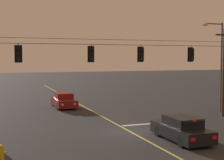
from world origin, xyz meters
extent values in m
plane|color=#28282B|center=(0.00, 0.00, 0.00)|extent=(180.00, 180.00, 0.00)
cube|color=#D1C64C|center=(0.00, 8.50, 0.00)|extent=(0.14, 60.00, 0.01)
cube|color=silver|center=(1.90, 1.90, 0.00)|extent=(3.40, 0.36, 0.01)
cylinder|color=#38281C|center=(9.20, 2.50, 3.52)|extent=(0.32, 0.32, 7.04)
cylinder|color=black|center=(0.00, 2.50, 5.64)|extent=(18.39, 0.03, 0.03)
cylinder|color=black|center=(0.00, 2.50, 5.99)|extent=(18.39, 0.02, 0.02)
cylinder|color=black|center=(-6.65, 2.50, 5.55)|extent=(0.04, 0.04, 0.18)
cube|color=black|center=(-6.65, 2.50, 4.98)|extent=(0.32, 0.26, 0.96)
cube|color=black|center=(-6.65, 2.65, 4.98)|extent=(0.48, 0.03, 1.12)
sphere|color=#380A0A|center=(-6.65, 2.34, 5.27)|extent=(0.17, 0.17, 0.17)
cylinder|color=black|center=(-6.65, 2.30, 5.31)|extent=(0.20, 0.10, 0.20)
sphere|color=#3D280A|center=(-6.65, 2.34, 4.98)|extent=(0.17, 0.17, 0.17)
cylinder|color=black|center=(-6.65, 2.30, 5.02)|extent=(0.20, 0.10, 0.20)
sphere|color=#1ED83F|center=(-6.65, 2.34, 4.69)|extent=(0.17, 0.17, 0.17)
cylinder|color=black|center=(-6.65, 2.30, 4.74)|extent=(0.20, 0.10, 0.20)
cylinder|color=black|center=(-1.85, 2.50, 5.55)|extent=(0.04, 0.04, 0.18)
cube|color=black|center=(-1.85, 2.50, 4.98)|extent=(0.32, 0.26, 0.96)
cube|color=black|center=(-1.85, 2.65, 4.98)|extent=(0.48, 0.03, 1.12)
sphere|color=#380A0A|center=(-1.85, 2.34, 5.27)|extent=(0.17, 0.17, 0.17)
cylinder|color=black|center=(-1.85, 2.30, 5.31)|extent=(0.20, 0.10, 0.20)
sphere|color=#3D280A|center=(-1.85, 2.34, 4.98)|extent=(0.17, 0.17, 0.17)
cylinder|color=black|center=(-1.85, 2.30, 5.02)|extent=(0.20, 0.10, 0.20)
sphere|color=#1ED83F|center=(-1.85, 2.34, 4.69)|extent=(0.17, 0.17, 0.17)
cylinder|color=black|center=(-1.85, 2.30, 4.74)|extent=(0.20, 0.10, 0.20)
cylinder|color=black|center=(1.88, 2.50, 5.55)|extent=(0.04, 0.04, 0.18)
cube|color=black|center=(1.88, 2.50, 4.98)|extent=(0.32, 0.26, 0.96)
cube|color=black|center=(1.88, 2.65, 4.98)|extent=(0.48, 0.03, 1.12)
sphere|color=#380A0A|center=(1.88, 2.34, 5.27)|extent=(0.17, 0.17, 0.17)
cylinder|color=black|center=(1.88, 2.30, 5.31)|extent=(0.20, 0.10, 0.20)
sphere|color=#3D280A|center=(1.88, 2.34, 4.98)|extent=(0.17, 0.17, 0.17)
cylinder|color=black|center=(1.88, 2.30, 5.02)|extent=(0.20, 0.10, 0.20)
sphere|color=#1ED83F|center=(1.88, 2.34, 4.69)|extent=(0.17, 0.17, 0.17)
cylinder|color=black|center=(1.88, 2.30, 4.74)|extent=(0.20, 0.10, 0.20)
cylinder|color=black|center=(6.09, 2.50, 5.55)|extent=(0.04, 0.04, 0.18)
cube|color=black|center=(6.09, 2.50, 4.98)|extent=(0.32, 0.26, 0.96)
cube|color=black|center=(6.09, 2.65, 4.98)|extent=(0.48, 0.03, 1.12)
sphere|color=#380A0A|center=(6.09, 2.34, 5.27)|extent=(0.17, 0.17, 0.17)
cylinder|color=black|center=(6.09, 2.30, 5.31)|extent=(0.20, 0.10, 0.20)
sphere|color=#3D280A|center=(6.09, 2.34, 4.98)|extent=(0.17, 0.17, 0.17)
cylinder|color=black|center=(6.09, 2.30, 5.02)|extent=(0.20, 0.10, 0.20)
sphere|color=#1ED83F|center=(6.09, 2.34, 4.69)|extent=(0.17, 0.17, 0.17)
cylinder|color=black|center=(6.09, 2.30, 4.74)|extent=(0.20, 0.10, 0.20)
cube|color=black|center=(1.89, -2.97, 0.51)|extent=(1.80, 4.30, 0.68)
cube|color=black|center=(1.89, -3.09, 1.12)|extent=(1.51, 2.15, 0.54)
cube|color=black|center=(1.89, -2.15, 1.12)|extent=(1.40, 0.21, 0.48)
cube|color=black|center=(1.89, -4.15, 1.12)|extent=(1.37, 0.18, 0.46)
cylinder|color=black|center=(1.10, -1.63, 0.32)|extent=(0.22, 0.64, 0.64)
cylinder|color=black|center=(2.68, -1.63, 0.32)|extent=(0.22, 0.64, 0.64)
cylinder|color=black|center=(1.10, -4.30, 0.32)|extent=(0.22, 0.64, 0.64)
cylinder|color=black|center=(2.68, -4.30, 0.32)|extent=(0.22, 0.64, 0.64)
cube|color=red|center=(1.24, -5.13, 0.61)|extent=(0.28, 0.03, 0.18)
cube|color=red|center=(2.54, -5.13, 0.61)|extent=(0.28, 0.03, 0.18)
cube|color=red|center=(1.89, -4.26, 1.35)|extent=(0.24, 0.04, 0.06)
cube|color=maroon|center=(-1.92, 11.77, 0.51)|extent=(1.80, 4.30, 0.68)
cube|color=maroon|center=(-1.92, 11.89, 1.12)|extent=(1.51, 2.15, 0.54)
cube|color=black|center=(-1.92, 10.95, 1.12)|extent=(1.40, 0.21, 0.48)
cube|color=black|center=(-1.92, 12.95, 1.12)|extent=(1.37, 0.18, 0.46)
cylinder|color=black|center=(-1.13, 10.44, 0.32)|extent=(0.22, 0.64, 0.64)
cylinder|color=black|center=(-2.71, 10.44, 0.32)|extent=(0.22, 0.64, 0.64)
cylinder|color=black|center=(-1.13, 13.10, 0.32)|extent=(0.22, 0.64, 0.64)
cylinder|color=black|center=(-2.71, 13.10, 0.32)|extent=(0.22, 0.64, 0.64)
sphere|color=white|center=(-1.36, 9.60, 0.57)|extent=(0.20, 0.20, 0.20)
sphere|color=white|center=(-2.48, 9.60, 0.57)|extent=(0.20, 0.20, 0.20)
cylinder|color=#4C4F54|center=(10.64, 4.74, 3.89)|extent=(0.16, 0.16, 7.77)
cylinder|color=#4C4F54|center=(9.74, 4.74, 7.65)|extent=(1.80, 0.10, 0.10)
ellipsoid|color=beige|center=(8.89, 4.74, 7.55)|extent=(0.56, 0.30, 0.22)
cylinder|color=gold|center=(-7.90, -3.77, 0.35)|extent=(0.22, 0.22, 0.70)
sphere|color=gold|center=(-7.90, -3.77, 0.73)|extent=(0.22, 0.22, 0.22)
cylinder|color=gold|center=(-7.74, -3.77, 0.45)|extent=(0.12, 0.09, 0.09)
camera|label=1|loc=(-8.13, -19.08, 4.72)|focal=52.66mm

